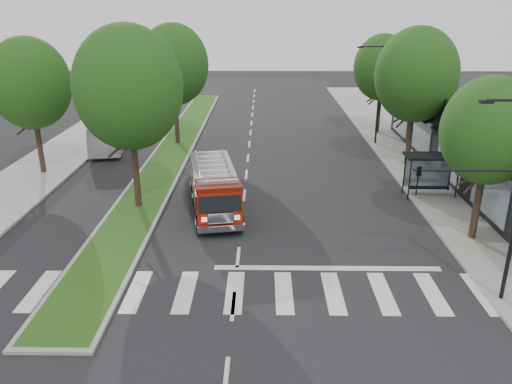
% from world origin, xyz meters
% --- Properties ---
extents(ground, '(140.00, 140.00, 0.00)m').
position_xyz_m(ground, '(0.00, 0.00, 0.00)').
color(ground, black).
rests_on(ground, ground).
extents(sidewalk_right, '(5.00, 80.00, 0.15)m').
position_xyz_m(sidewalk_right, '(12.50, 10.00, 0.07)').
color(sidewalk_right, gray).
rests_on(sidewalk_right, ground).
extents(sidewalk_left, '(5.00, 80.00, 0.15)m').
position_xyz_m(sidewalk_left, '(-14.50, 10.00, 0.07)').
color(sidewalk_left, gray).
rests_on(sidewalk_left, ground).
extents(median, '(3.00, 50.00, 0.15)m').
position_xyz_m(median, '(-6.00, 18.00, 0.08)').
color(median, gray).
rests_on(median, ground).
extents(bus_shelter, '(3.20, 1.60, 2.61)m').
position_xyz_m(bus_shelter, '(11.20, 8.15, 2.04)').
color(bus_shelter, black).
rests_on(bus_shelter, ground).
extents(tree_right_near, '(4.40, 4.40, 8.05)m').
position_xyz_m(tree_right_near, '(11.50, 2.00, 5.51)').
color(tree_right_near, black).
rests_on(tree_right_near, ground).
extents(tree_right_mid, '(5.60, 5.60, 9.72)m').
position_xyz_m(tree_right_mid, '(11.50, 14.00, 6.49)').
color(tree_right_mid, black).
rests_on(tree_right_mid, ground).
extents(tree_right_far, '(5.00, 5.00, 8.73)m').
position_xyz_m(tree_right_far, '(11.50, 24.00, 5.84)').
color(tree_right_far, black).
rests_on(tree_right_far, ground).
extents(tree_median_near, '(5.80, 5.80, 10.16)m').
position_xyz_m(tree_median_near, '(-6.00, 6.00, 6.81)').
color(tree_median_near, black).
rests_on(tree_median_near, ground).
extents(tree_median_far, '(5.60, 5.60, 9.72)m').
position_xyz_m(tree_median_far, '(-6.00, 20.00, 6.49)').
color(tree_median_far, black).
rests_on(tree_median_far, ground).
extents(tree_left_mid, '(5.20, 5.20, 9.16)m').
position_xyz_m(tree_left_mid, '(-14.00, 12.00, 6.16)').
color(tree_left_mid, black).
rests_on(tree_left_mid, ground).
extents(streetlight_right_near, '(4.08, 0.22, 8.00)m').
position_xyz_m(streetlight_right_near, '(9.61, -3.50, 4.67)').
color(streetlight_right_near, black).
rests_on(streetlight_right_near, ground).
extents(streetlight_right_far, '(2.11, 0.20, 8.00)m').
position_xyz_m(streetlight_right_far, '(10.35, 20.00, 4.48)').
color(streetlight_right_far, black).
rests_on(streetlight_right_far, ground).
extents(fire_engine, '(3.66, 8.11, 2.71)m').
position_xyz_m(fire_engine, '(-1.60, 5.75, 1.30)').
color(fire_engine, '#5F0F05').
rests_on(fire_engine, ground).
extents(city_bus, '(4.17, 10.13, 2.75)m').
position_xyz_m(city_bus, '(-11.51, 19.47, 1.37)').
color(city_bus, silver).
rests_on(city_bus, ground).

